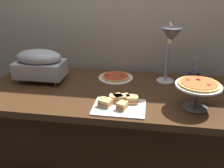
{
  "coord_description": "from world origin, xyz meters",
  "views": [
    {
      "loc": [
        0.28,
        -1.68,
        1.56
      ],
      "look_at": [
        0.02,
        0.0,
        0.81
      ],
      "focal_mm": 39.74,
      "sensor_mm": 36.0,
      "label": 1
    }
  ],
  "objects_px": {
    "pizza_plate_front": "(116,77)",
    "sauce_cup_near": "(213,89)",
    "utensil_holder": "(193,78)",
    "chafing_dish": "(40,63)",
    "sandwich_platter": "(119,103)",
    "pizza_plate_center": "(198,87)",
    "heat_lamp": "(170,41)"
  },
  "relations": [
    {
      "from": "chafing_dish",
      "to": "sauce_cup_near",
      "type": "xyz_separation_m",
      "value": [
        1.35,
        0.01,
        -0.13
      ]
    },
    {
      "from": "pizza_plate_front",
      "to": "sauce_cup_near",
      "type": "bearing_deg",
      "value": -9.47
    },
    {
      "from": "heat_lamp",
      "to": "sauce_cup_near",
      "type": "distance_m",
      "value": 0.5
    },
    {
      "from": "pizza_plate_front",
      "to": "utensil_holder",
      "type": "relative_size",
      "value": 1.26
    },
    {
      "from": "pizza_plate_center",
      "to": "sandwich_platter",
      "type": "bearing_deg",
      "value": -174.22
    },
    {
      "from": "utensil_holder",
      "to": "sauce_cup_near",
      "type": "bearing_deg",
      "value": -36.63
    },
    {
      "from": "chafing_dish",
      "to": "pizza_plate_center",
      "type": "distance_m",
      "value": 1.22
    },
    {
      "from": "chafing_dish",
      "to": "utensil_holder",
      "type": "relative_size",
      "value": 1.71
    },
    {
      "from": "chafing_dish",
      "to": "utensil_holder",
      "type": "distance_m",
      "value": 1.23
    },
    {
      "from": "sandwich_platter",
      "to": "sauce_cup_near",
      "type": "distance_m",
      "value": 0.75
    },
    {
      "from": "pizza_plate_front",
      "to": "pizza_plate_center",
      "type": "height_order",
      "value": "pizza_plate_center"
    },
    {
      "from": "heat_lamp",
      "to": "pizza_plate_center",
      "type": "bearing_deg",
      "value": -57.61
    },
    {
      "from": "sandwich_platter",
      "to": "utensil_holder",
      "type": "distance_m",
      "value": 0.69
    },
    {
      "from": "pizza_plate_center",
      "to": "sandwich_platter",
      "type": "xyz_separation_m",
      "value": [
        -0.49,
        -0.05,
        -0.13
      ]
    },
    {
      "from": "sandwich_platter",
      "to": "utensil_holder",
      "type": "bearing_deg",
      "value": 39.87
    },
    {
      "from": "pizza_plate_front",
      "to": "utensil_holder",
      "type": "distance_m",
      "value": 0.62
    },
    {
      "from": "pizza_plate_front",
      "to": "pizza_plate_center",
      "type": "xyz_separation_m",
      "value": [
        0.58,
        -0.42,
        0.14
      ]
    },
    {
      "from": "sandwich_platter",
      "to": "utensil_holder",
      "type": "height_order",
      "value": "utensil_holder"
    },
    {
      "from": "chafing_dish",
      "to": "sandwich_platter",
      "type": "distance_m",
      "value": 0.78
    },
    {
      "from": "sauce_cup_near",
      "to": "utensil_holder",
      "type": "xyz_separation_m",
      "value": [
        -0.13,
        0.1,
        0.04
      ]
    },
    {
      "from": "pizza_plate_front",
      "to": "sauce_cup_near",
      "type": "relative_size",
      "value": 4.32
    },
    {
      "from": "pizza_plate_center",
      "to": "sandwich_platter",
      "type": "height_order",
      "value": "pizza_plate_center"
    },
    {
      "from": "sauce_cup_near",
      "to": "utensil_holder",
      "type": "relative_size",
      "value": 0.29
    },
    {
      "from": "pizza_plate_center",
      "to": "sauce_cup_near",
      "type": "height_order",
      "value": "pizza_plate_center"
    },
    {
      "from": "sandwich_platter",
      "to": "chafing_dish",
      "type": "bearing_deg",
      "value": 154.11
    },
    {
      "from": "pizza_plate_center",
      "to": "chafing_dish",
      "type": "bearing_deg",
      "value": 166.5
    },
    {
      "from": "chafing_dish",
      "to": "sauce_cup_near",
      "type": "height_order",
      "value": "chafing_dish"
    },
    {
      "from": "heat_lamp",
      "to": "sauce_cup_near",
      "type": "relative_size",
      "value": 7.26
    },
    {
      "from": "chafing_dish",
      "to": "heat_lamp",
      "type": "relative_size",
      "value": 0.81
    },
    {
      "from": "pizza_plate_center",
      "to": "sandwich_platter",
      "type": "distance_m",
      "value": 0.51
    },
    {
      "from": "pizza_plate_front",
      "to": "chafing_dish",
      "type": "bearing_deg",
      "value": -167.13
    },
    {
      "from": "sauce_cup_near",
      "to": "sandwich_platter",
      "type": "bearing_deg",
      "value": -152.49
    }
  ]
}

